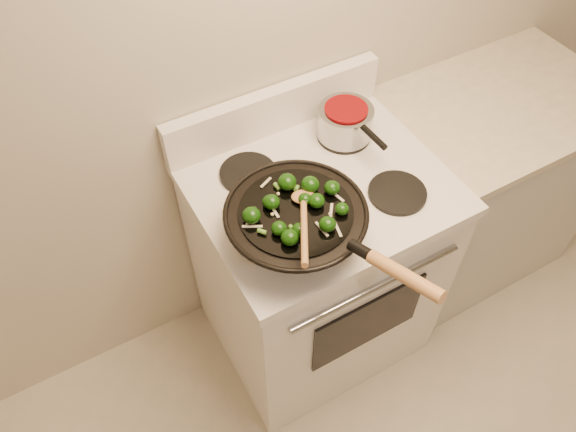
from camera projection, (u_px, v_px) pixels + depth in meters
stove at (315, 265)px, 2.10m from camera, size 0.78×0.67×1.08m
counter_unit at (473, 186)px, 2.37m from camera, size 0.90×0.62×0.91m
wok at (297, 224)px, 1.54m from camera, size 0.40×0.65×0.22m
stirfry at (296, 206)px, 1.49m from camera, size 0.29×0.28×0.05m
wooden_spoon at (304, 215)px, 1.46m from camera, size 0.19×0.29×0.09m
saucepan at (345, 121)px, 1.83m from camera, size 0.18×0.29×0.11m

